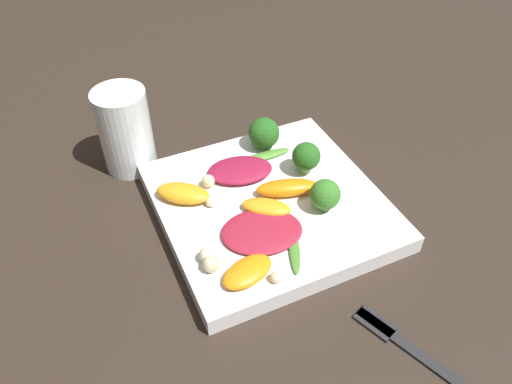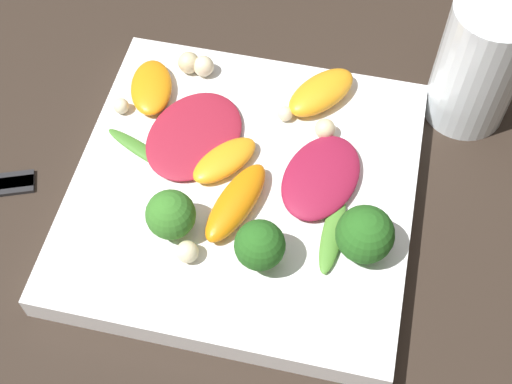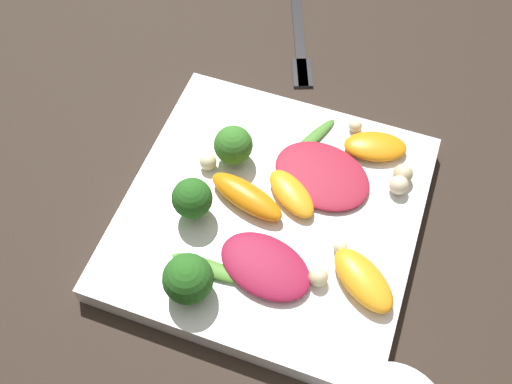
% 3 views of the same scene
% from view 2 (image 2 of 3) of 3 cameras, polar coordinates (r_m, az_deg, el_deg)
% --- Properties ---
extents(ground_plane, '(2.40, 2.40, 0.00)m').
position_cam_2_polar(ground_plane, '(0.56, -0.99, -0.61)').
color(ground_plane, '#2D231C').
extents(plate, '(0.26, 0.26, 0.02)m').
position_cam_2_polar(plate, '(0.55, -1.00, 0.03)').
color(plate, white).
rests_on(plate, ground_plane).
extents(drinking_glass, '(0.07, 0.07, 0.11)m').
position_cam_2_polar(drinking_glass, '(0.60, 17.45, 9.78)').
color(drinking_glass, white).
rests_on(drinking_glass, ground_plane).
extents(radicchio_leaf_0, '(0.09, 0.11, 0.01)m').
position_cam_2_polar(radicchio_leaf_0, '(0.57, -4.97, 4.55)').
color(radicchio_leaf_0, maroon).
rests_on(radicchio_leaf_0, plate).
extents(radicchio_leaf_1, '(0.07, 0.09, 0.01)m').
position_cam_2_polar(radicchio_leaf_1, '(0.54, 5.22, 1.20)').
color(radicchio_leaf_1, maroon).
rests_on(radicchio_leaf_1, plate).
extents(orange_segment_0, '(0.06, 0.06, 0.01)m').
position_cam_2_polar(orange_segment_0, '(0.55, -2.52, 2.56)').
color(orange_segment_0, orange).
rests_on(orange_segment_0, plate).
extents(orange_segment_1, '(0.05, 0.08, 0.02)m').
position_cam_2_polar(orange_segment_1, '(0.53, -2.05, -0.74)').
color(orange_segment_1, orange).
rests_on(orange_segment_1, plate).
extents(orange_segment_2, '(0.05, 0.07, 0.01)m').
position_cam_2_polar(orange_segment_2, '(0.60, -8.37, 8.29)').
color(orange_segment_2, orange).
rests_on(orange_segment_2, plate).
extents(orange_segment_3, '(0.07, 0.07, 0.02)m').
position_cam_2_polar(orange_segment_3, '(0.59, 5.24, 7.95)').
color(orange_segment_3, orange).
rests_on(orange_segment_3, plate).
extents(broccoli_floret_0, '(0.04, 0.04, 0.04)m').
position_cam_2_polar(broccoli_floret_0, '(0.51, -6.84, -1.85)').
color(broccoli_floret_0, '#84AD5B').
rests_on(broccoli_floret_0, plate).
extents(broccoli_floret_1, '(0.04, 0.04, 0.04)m').
position_cam_2_polar(broccoli_floret_1, '(0.50, 8.71, -3.39)').
color(broccoli_floret_1, '#84AD5B').
rests_on(broccoli_floret_1, plate).
extents(broccoli_floret_2, '(0.04, 0.04, 0.04)m').
position_cam_2_polar(broccoli_floret_2, '(0.49, 0.30, -4.33)').
color(broccoli_floret_2, '#7A9E51').
rests_on(broccoli_floret_2, plate).
extents(arugula_sprig_0, '(0.07, 0.04, 0.00)m').
position_cam_2_polar(arugula_sprig_0, '(0.57, -9.03, 3.26)').
color(arugula_sprig_0, '#47842D').
rests_on(arugula_sprig_0, plate).
extents(arugula_sprig_1, '(0.02, 0.07, 0.01)m').
position_cam_2_polar(arugula_sprig_1, '(0.52, 6.15, -3.27)').
color(arugula_sprig_1, '#518E33').
rests_on(arugula_sprig_1, plate).
extents(macadamia_nut_0, '(0.02, 0.02, 0.02)m').
position_cam_2_polar(macadamia_nut_0, '(0.57, 5.54, 5.05)').
color(macadamia_nut_0, beige).
rests_on(macadamia_nut_0, plate).
extents(macadamia_nut_1, '(0.01, 0.01, 0.01)m').
position_cam_2_polar(macadamia_nut_1, '(0.59, -10.74, 6.78)').
color(macadamia_nut_1, beige).
rests_on(macadamia_nut_1, plate).
extents(macadamia_nut_2, '(0.02, 0.02, 0.02)m').
position_cam_2_polar(macadamia_nut_2, '(0.61, -5.40, 10.26)').
color(macadamia_nut_2, beige).
rests_on(macadamia_nut_2, plate).
extents(macadamia_nut_3, '(0.02, 0.02, 0.02)m').
position_cam_2_polar(macadamia_nut_3, '(0.51, -5.52, -4.79)').
color(macadamia_nut_3, beige).
rests_on(macadamia_nut_3, plate).
extents(macadamia_nut_4, '(0.01, 0.01, 0.01)m').
position_cam_2_polar(macadamia_nut_4, '(0.58, 2.35, 6.27)').
color(macadamia_nut_4, beige).
rests_on(macadamia_nut_4, plate).
extents(macadamia_nut_5, '(0.02, 0.02, 0.02)m').
position_cam_2_polar(macadamia_nut_5, '(0.61, -4.22, 10.01)').
color(macadamia_nut_5, beige).
rests_on(macadamia_nut_5, plate).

